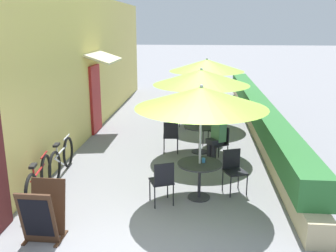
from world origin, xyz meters
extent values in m
cube|color=#E0CC6B|center=(-2.55, 7.32, 2.10)|extent=(0.24, 14.65, 4.20)
cube|color=maroon|center=(-2.39, 6.59, 1.05)|extent=(0.08, 0.96, 2.10)
cube|color=beige|center=(-2.08, 6.59, 2.35)|extent=(0.78, 1.80, 0.30)
cube|color=tan|center=(2.75, 7.22, 0.23)|extent=(0.44, 13.65, 0.45)
cube|color=#2D6B33|center=(2.75, 7.22, 0.73)|extent=(0.60, 12.96, 0.56)
cylinder|color=#28282D|center=(0.91, 2.07, 0.01)|extent=(0.44, 0.44, 0.02)
cylinder|color=#28282D|center=(0.91, 2.07, 0.36)|extent=(0.06, 0.06, 0.70)
cylinder|color=#28282D|center=(0.91, 2.07, 0.71)|extent=(0.86, 0.86, 0.02)
cylinder|color=#B7B7BC|center=(0.91, 2.07, 1.08)|extent=(0.04, 0.04, 2.16)
cone|color=#8CD138|center=(0.91, 2.07, 2.02)|extent=(2.47, 2.47, 0.39)
sphere|color=#B7B7BC|center=(0.91, 2.07, 2.22)|extent=(0.07, 0.07, 0.07)
cube|color=black|center=(1.62, 2.37, 0.45)|extent=(0.52, 0.52, 0.04)
cube|color=black|center=(1.55, 2.54, 0.66)|extent=(0.36, 0.17, 0.42)
cylinder|color=black|center=(1.53, 2.13, 0.23)|extent=(0.02, 0.02, 0.45)
cylinder|color=black|center=(1.86, 2.27, 0.23)|extent=(0.02, 0.02, 0.45)
cylinder|color=black|center=(1.39, 2.46, 0.23)|extent=(0.02, 0.02, 0.45)
cylinder|color=black|center=(1.72, 2.60, 0.23)|extent=(0.02, 0.02, 0.45)
cube|color=black|center=(0.20, 1.78, 0.45)|extent=(0.52, 0.52, 0.04)
cube|color=black|center=(0.27, 1.61, 0.66)|extent=(0.36, 0.17, 0.42)
cylinder|color=black|center=(0.29, 2.01, 0.23)|extent=(0.02, 0.02, 0.45)
cylinder|color=black|center=(-0.04, 1.88, 0.23)|extent=(0.02, 0.02, 0.45)
cylinder|color=black|center=(0.43, 1.68, 0.23)|extent=(0.02, 0.02, 0.45)
cylinder|color=black|center=(0.10, 1.54, 0.23)|extent=(0.02, 0.02, 0.45)
cylinder|color=teal|center=(0.98, 2.12, 0.77)|extent=(0.07, 0.07, 0.09)
cylinder|color=#28282D|center=(0.91, 4.82, 0.01)|extent=(0.44, 0.44, 0.02)
cylinder|color=#28282D|center=(0.91, 4.82, 0.36)|extent=(0.06, 0.06, 0.70)
cylinder|color=#28282D|center=(0.91, 4.82, 0.71)|extent=(0.86, 0.86, 0.02)
cylinder|color=#B7B7BC|center=(0.91, 4.82, 1.08)|extent=(0.04, 0.04, 2.16)
cone|color=#8CD138|center=(0.91, 4.82, 2.02)|extent=(2.47, 2.47, 0.39)
sphere|color=#B7B7BC|center=(0.91, 4.82, 2.22)|extent=(0.07, 0.07, 0.07)
cube|color=black|center=(1.35, 4.19, 0.45)|extent=(0.56, 0.56, 0.04)
cube|color=black|center=(1.50, 4.29, 0.66)|extent=(0.24, 0.33, 0.42)
cylinder|color=black|center=(1.10, 4.23, 0.23)|extent=(0.02, 0.02, 0.45)
cylinder|color=black|center=(1.30, 3.93, 0.23)|extent=(0.02, 0.02, 0.45)
cylinder|color=black|center=(1.39, 4.44, 0.23)|extent=(0.02, 0.02, 0.45)
cylinder|color=black|center=(1.60, 4.14, 0.23)|extent=(0.02, 0.02, 0.45)
cylinder|color=#23232D|center=(1.15, 4.15, 0.24)|extent=(0.11, 0.11, 0.47)
cylinder|color=#23232D|center=(1.25, 4.02, 0.24)|extent=(0.11, 0.11, 0.47)
cube|color=#23232D|center=(1.27, 4.13, 0.53)|extent=(0.47, 0.45, 0.12)
cube|color=#4C8456|center=(1.36, 4.20, 0.78)|extent=(0.37, 0.40, 0.50)
sphere|color=beige|center=(1.35, 4.19, 1.15)|extent=(0.20, 0.20, 0.20)
cube|color=black|center=(1.23, 5.52, 0.45)|extent=(0.53, 0.53, 0.04)
cube|color=black|center=(1.07, 5.60, 0.66)|extent=(0.19, 0.36, 0.42)
cylinder|color=black|center=(1.32, 5.28, 0.23)|extent=(0.02, 0.02, 0.45)
cylinder|color=black|center=(1.47, 5.60, 0.23)|extent=(0.02, 0.02, 0.45)
cylinder|color=black|center=(0.99, 5.43, 0.23)|extent=(0.02, 0.02, 0.45)
cylinder|color=black|center=(1.15, 5.76, 0.23)|extent=(0.02, 0.02, 0.45)
cylinder|color=#23232D|center=(1.36, 5.37, 0.24)|extent=(0.11, 0.11, 0.47)
cylinder|color=#23232D|center=(1.43, 5.51, 0.24)|extent=(0.11, 0.11, 0.47)
cube|color=#23232D|center=(1.31, 5.48, 0.53)|extent=(0.45, 0.42, 0.12)
cube|color=#4C8456|center=(1.22, 5.53, 0.78)|extent=(0.34, 0.40, 0.50)
sphere|color=#A87556|center=(1.23, 5.52, 1.15)|extent=(0.20, 0.20, 0.20)
cube|color=black|center=(0.14, 4.75, 0.45)|extent=(0.43, 0.43, 0.04)
cube|color=black|center=(0.15, 4.57, 0.66)|extent=(0.38, 0.06, 0.42)
cylinder|color=black|center=(0.30, 4.95, 0.23)|extent=(0.02, 0.02, 0.45)
cylinder|color=black|center=(-0.06, 4.92, 0.23)|extent=(0.02, 0.02, 0.45)
cylinder|color=black|center=(0.33, 4.59, 0.23)|extent=(0.02, 0.02, 0.45)
cylinder|color=black|center=(-0.03, 4.56, 0.23)|extent=(0.02, 0.02, 0.45)
cylinder|color=#232328|center=(0.85, 4.93, 0.77)|extent=(0.07, 0.07, 0.09)
cylinder|color=#28282D|center=(1.08, 7.73, 0.01)|extent=(0.44, 0.44, 0.02)
cylinder|color=#28282D|center=(1.08, 7.73, 0.36)|extent=(0.06, 0.06, 0.70)
cylinder|color=#28282D|center=(1.08, 7.73, 0.71)|extent=(0.86, 0.86, 0.02)
cylinder|color=#B7B7BC|center=(1.08, 7.73, 1.08)|extent=(0.04, 0.04, 2.16)
cone|color=#8CD138|center=(1.08, 7.73, 2.02)|extent=(2.47, 2.47, 0.39)
sphere|color=#B7B7BC|center=(1.08, 7.73, 2.22)|extent=(0.07, 0.07, 0.07)
cube|color=black|center=(0.47, 7.26, 0.45)|extent=(0.56, 0.56, 0.04)
cube|color=black|center=(0.58, 7.11, 0.66)|extent=(0.32, 0.26, 0.42)
cylinder|color=black|center=(0.50, 7.51, 0.23)|extent=(0.02, 0.02, 0.45)
cylinder|color=black|center=(0.22, 7.29, 0.23)|extent=(0.02, 0.02, 0.45)
cylinder|color=black|center=(0.72, 7.23, 0.23)|extent=(0.02, 0.02, 0.45)
cylinder|color=black|center=(0.44, 7.00, 0.23)|extent=(0.02, 0.02, 0.45)
cube|color=black|center=(1.69, 8.21, 0.45)|extent=(0.56, 0.56, 0.04)
cube|color=black|center=(1.57, 8.36, 0.66)|extent=(0.32, 0.26, 0.42)
cylinder|color=black|center=(1.66, 7.96, 0.23)|extent=(0.02, 0.02, 0.45)
cylinder|color=black|center=(1.94, 8.18, 0.23)|extent=(0.02, 0.02, 0.45)
cylinder|color=black|center=(1.43, 8.24, 0.23)|extent=(0.02, 0.02, 0.45)
cylinder|color=black|center=(1.72, 8.46, 0.23)|extent=(0.02, 0.02, 0.45)
cylinder|color=white|center=(1.09, 7.85, 0.77)|extent=(0.07, 0.07, 0.09)
torus|color=black|center=(-2.28, 2.29, 0.36)|extent=(0.16, 0.72, 0.71)
torus|color=black|center=(-2.12, 1.27, 0.36)|extent=(0.16, 0.72, 0.71)
cylinder|color=#B21E1E|center=(-2.20, 1.78, 0.55)|extent=(0.16, 0.80, 0.04)
cylinder|color=#B21E1E|center=(-2.17, 1.60, 0.37)|extent=(0.13, 0.59, 0.39)
cylinder|color=#B21E1E|center=(-2.16, 1.50, 0.66)|extent=(0.04, 0.04, 0.25)
cube|color=black|center=(-2.16, 1.50, 0.79)|extent=(0.13, 0.23, 0.05)
cylinder|color=#B21E1E|center=(-2.27, 2.25, 0.73)|extent=(0.10, 0.46, 0.03)
torus|color=black|center=(-2.23, 3.49, 0.37)|extent=(0.11, 0.74, 0.73)
torus|color=black|center=(-2.15, 2.46, 0.37)|extent=(0.11, 0.74, 0.73)
cylinder|color=silver|center=(-2.19, 2.97, 0.57)|extent=(0.10, 0.81, 0.04)
cylinder|color=silver|center=(-2.18, 2.79, 0.38)|extent=(0.08, 0.59, 0.39)
cylinder|color=silver|center=(-2.17, 2.69, 0.68)|extent=(0.04, 0.04, 0.26)
cube|color=black|center=(-2.17, 2.69, 0.81)|extent=(0.12, 0.23, 0.05)
cylinder|color=silver|center=(-2.22, 3.45, 0.75)|extent=(0.06, 0.46, 0.03)
cube|color=#422819|center=(-1.52, 0.59, 0.46)|extent=(0.57, 0.24, 0.91)
cube|color=black|center=(-1.52, 0.61, 0.48)|extent=(0.46, 0.17, 0.69)
cube|color=#422819|center=(-1.53, 0.19, 0.46)|extent=(0.57, 0.24, 0.91)
cube|color=black|center=(-1.53, 0.17, 0.48)|extent=(0.46, 0.17, 0.69)
cube|color=#422819|center=(-1.26, 0.38, 0.01)|extent=(0.07, 0.48, 0.02)
cube|color=#422819|center=(-1.79, 0.39, 0.01)|extent=(0.07, 0.48, 0.02)
camera|label=1|loc=(0.90, -4.72, 3.30)|focal=40.00mm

